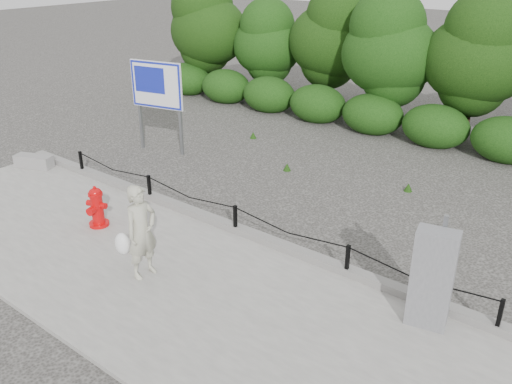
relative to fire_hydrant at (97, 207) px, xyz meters
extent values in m
plane|color=#2D2B28|center=(2.40, 1.47, -0.49)|extent=(90.00, 90.00, 0.00)
cube|color=gray|center=(2.40, -0.53, -0.45)|extent=(14.00, 4.00, 0.08)
cube|color=slate|center=(2.40, 1.52, -0.34)|extent=(14.00, 0.22, 0.14)
cube|color=black|center=(-2.60, 1.47, -0.11)|extent=(0.06, 0.06, 0.60)
cube|color=black|center=(-0.10, 1.47, -0.11)|extent=(0.06, 0.06, 0.60)
cube|color=black|center=(2.40, 1.47, -0.11)|extent=(0.06, 0.06, 0.60)
cube|color=black|center=(4.90, 1.47, -0.11)|extent=(0.06, 0.06, 0.60)
cube|color=black|center=(7.40, 1.47, -0.11)|extent=(0.06, 0.06, 0.60)
cylinder|color=black|center=(-1.35, 1.47, 0.11)|extent=(2.50, 0.02, 0.02)
cylinder|color=black|center=(1.15, 1.47, 0.11)|extent=(2.50, 0.02, 0.02)
cylinder|color=black|center=(3.65, 1.47, 0.11)|extent=(2.50, 0.02, 0.02)
cylinder|color=black|center=(6.15, 1.47, 0.11)|extent=(2.50, 0.02, 0.02)
cylinder|color=black|center=(-6.10, 10.07, 0.57)|extent=(0.18, 0.18, 2.12)
ellipsoid|color=#295513|center=(-6.10, 10.07, 2.06)|extent=(3.14, 2.72, 3.40)
cylinder|color=black|center=(-3.60, 10.47, 0.40)|extent=(0.18, 0.18, 1.79)
ellipsoid|color=#295513|center=(-3.60, 10.47, 1.65)|extent=(2.64, 2.29, 2.86)
cylinder|color=black|center=(-1.10, 10.87, 0.56)|extent=(0.18, 0.18, 2.11)
ellipsoid|color=#295513|center=(-1.10, 10.87, 2.04)|extent=(3.13, 2.70, 3.38)
cylinder|color=black|center=(1.40, 10.07, 0.54)|extent=(0.18, 0.18, 2.06)
ellipsoid|color=#295513|center=(1.40, 10.07, 1.98)|extent=(3.05, 2.64, 3.30)
cylinder|color=black|center=(3.90, 10.47, 0.56)|extent=(0.18, 0.18, 2.11)
ellipsoid|color=#295513|center=(3.90, 10.47, 2.04)|extent=(3.12, 2.70, 3.38)
cylinder|color=red|center=(0.00, 0.01, -0.38)|extent=(0.50, 0.50, 0.07)
cylinder|color=red|center=(0.00, 0.01, -0.04)|extent=(0.30, 0.30, 0.61)
cylinder|color=red|center=(0.00, 0.01, 0.28)|extent=(0.36, 0.36, 0.06)
ellipsoid|color=red|center=(0.00, 0.01, 0.32)|extent=(0.32, 0.32, 0.19)
cylinder|color=red|center=(0.00, 0.01, 0.42)|extent=(0.08, 0.08, 0.06)
cylinder|color=red|center=(-0.16, -0.04, 0.06)|extent=(0.14, 0.15, 0.12)
cylinder|color=red|center=(0.16, 0.05, 0.06)|extent=(0.14, 0.15, 0.12)
cylinder|color=red|center=(0.04, -0.16, -0.01)|extent=(0.20, 0.17, 0.17)
cylinder|color=slate|center=(-0.04, -0.14, -0.10)|extent=(0.01, 0.06, 0.13)
imported|color=#ABA993|center=(2.13, -0.64, 0.42)|extent=(0.41, 0.61, 1.67)
ellipsoid|color=white|center=(1.78, -0.79, 0.14)|extent=(0.30, 0.23, 0.40)
cube|color=gray|center=(-3.97, 0.99, -0.25)|extent=(1.04, 0.69, 0.31)
cube|color=gray|center=(6.49, 1.07, 0.37)|extent=(0.66, 0.47, 1.57)
cube|color=slate|center=(6.49, 1.28, 0.45)|extent=(0.08, 0.08, 1.73)
cube|color=slate|center=(-3.08, 3.87, 0.77)|extent=(0.09, 0.09, 2.53)
cube|color=slate|center=(-1.79, 4.17, 0.77)|extent=(0.09, 0.09, 2.53)
cube|color=white|center=(-2.42, 3.97, 1.40)|extent=(1.55, 0.40, 1.26)
cube|color=#1622A2|center=(-2.41, 3.94, 1.40)|extent=(1.51, 0.35, 1.23)
cube|color=#1622A2|center=(-2.60, 3.89, 1.53)|extent=(0.93, 0.22, 0.70)
camera|label=1|loc=(8.56, -5.74, 4.76)|focal=38.00mm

